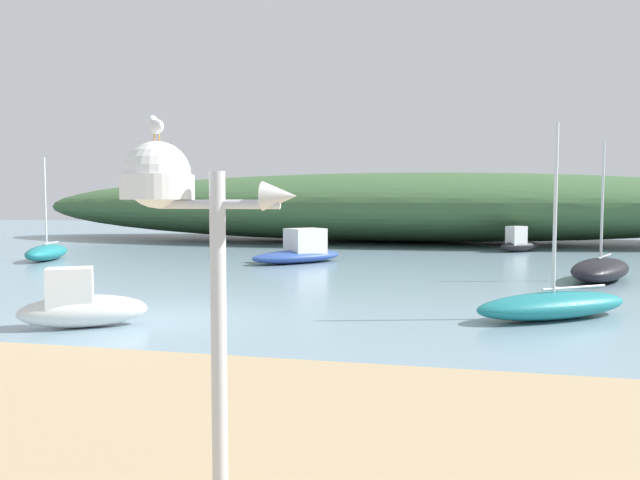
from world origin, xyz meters
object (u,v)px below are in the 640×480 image
at_px(seagull_on_radar, 156,125).
at_px(motorboat_off_point, 80,305).
at_px(mast_structure, 174,206).
at_px(motorboat_east_reach, 519,243).
at_px(sailboat_centre_water, 47,252).
at_px(sailboat_far_left, 600,269).
at_px(motorboat_west_reach, 300,251).
at_px(sailboat_far_right, 553,305).

distance_m(seagull_on_radar, motorboat_off_point, 9.03).
height_order(mast_structure, seagull_on_radar, seagull_on_radar).
bearing_deg(mast_structure, motorboat_east_reach, 79.34).
xyz_separation_m(sailboat_centre_water, sailboat_far_left, (22.29, -2.03, 0.01)).
bearing_deg(motorboat_west_reach, sailboat_far_left, -17.07).
bearing_deg(motorboat_off_point, mast_structure, -51.09).
distance_m(seagull_on_radar, sailboat_far_left, 18.61).
bearing_deg(motorboat_east_reach, seagull_on_radar, -100.94).
bearing_deg(sailboat_far_left, motorboat_east_reach, 97.46).
distance_m(motorboat_west_reach, sailboat_far_left, 11.60).
bearing_deg(motorboat_off_point, motorboat_west_reach, 85.16).
distance_m(motorboat_west_reach, sailboat_centre_water, 11.28).
distance_m(sailboat_centre_water, sailboat_far_left, 22.38).
height_order(sailboat_far_right, motorboat_east_reach, sailboat_far_right).
height_order(motorboat_west_reach, motorboat_off_point, motorboat_west_reach).
relative_size(motorboat_west_reach, sailboat_far_left, 0.90).
relative_size(sailboat_far_right, sailboat_far_left, 0.94).
height_order(sailboat_centre_water, sailboat_far_left, sailboat_centre_water).
xyz_separation_m(sailboat_centre_water, motorboat_east_reach, (20.82, 9.15, 0.10)).
relative_size(mast_structure, sailboat_far_right, 0.66).
bearing_deg(sailboat_centre_water, motorboat_off_point, -50.81).
xyz_separation_m(motorboat_west_reach, sailboat_far_left, (11.09, -3.40, -0.12)).
relative_size(seagull_on_radar, sailboat_far_left, 0.05).
distance_m(mast_structure, sailboat_far_right, 11.00).
xyz_separation_m(mast_structure, seagull_on_radar, (-0.14, 0.01, 0.61)).
bearing_deg(motorboat_east_reach, motorboat_west_reach, -141.05).
xyz_separation_m(seagull_on_radar, sailboat_far_right, (4.38, 9.89, -2.87)).
bearing_deg(sailboat_centre_water, mast_structure, -50.91).
bearing_deg(motorboat_west_reach, motorboat_east_reach, 38.95).
height_order(motorboat_west_reach, sailboat_centre_water, sailboat_centre_water).
relative_size(seagull_on_radar, sailboat_far_right, 0.05).
distance_m(mast_structure, motorboat_west_reach, 21.01).
xyz_separation_m(motorboat_west_reach, motorboat_off_point, (-1.16, -13.69, -0.04)).
relative_size(mast_structure, motorboat_off_point, 1.12).
xyz_separation_m(mast_structure, motorboat_east_reach, (5.31, 28.24, -2.12)).
height_order(sailboat_centre_water, motorboat_east_reach, sailboat_centre_water).
xyz_separation_m(mast_structure, sailboat_far_right, (4.23, 9.90, -2.26)).
distance_m(sailboat_far_right, sailboat_centre_water, 21.78).
bearing_deg(sailboat_far_left, sailboat_centre_water, 174.79).
distance_m(motorboat_west_reach, motorboat_off_point, 13.74).
distance_m(sailboat_far_left, motorboat_east_reach, 11.28).
height_order(seagull_on_radar, motorboat_east_reach, seagull_on_radar).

